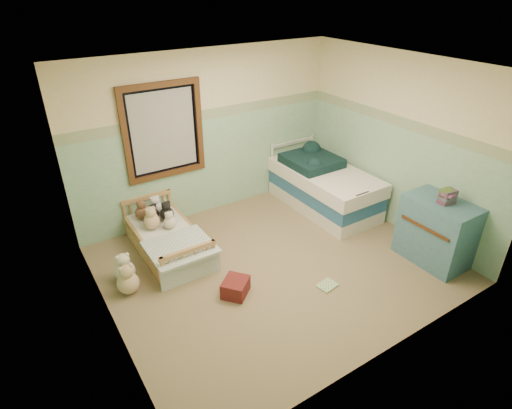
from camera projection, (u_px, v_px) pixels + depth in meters
floor at (275, 264)px, 5.52m from camera, size 4.20×3.60×0.02m
ceiling at (281, 68)px, 4.30m from camera, size 4.20×3.60×0.02m
wall_back at (208, 135)px, 6.24m from camera, size 4.20×0.04×2.50m
wall_front at (399, 253)px, 3.59m from camera, size 4.20×0.04×2.50m
wall_left at (96, 230)px, 3.92m from camera, size 0.04×3.60×2.50m
wall_right at (399, 144)px, 5.91m from camera, size 0.04×3.60×2.50m
wainscot_mint at (211, 166)px, 6.47m from camera, size 4.20×0.01×1.50m
border_strip at (208, 114)px, 6.07m from camera, size 4.20×0.01×0.15m
window_frame at (164, 131)px, 5.78m from camera, size 1.16×0.06×1.36m
window_blinds at (164, 131)px, 5.79m from camera, size 0.92×0.01×1.12m
toddler_bed_frame at (168, 245)px, 5.74m from camera, size 0.75×1.49×0.19m
toddler_mattress at (167, 235)px, 5.66m from camera, size 0.68×1.43×0.12m
patchwork_quilt at (180, 247)px, 5.28m from camera, size 0.81×0.75×0.03m
plush_bed_brown at (142, 213)px, 5.88m from camera, size 0.20×0.20×0.20m
plush_bed_white at (156, 209)px, 5.97m from camera, size 0.21×0.21×0.21m
plush_bed_tan at (151, 219)px, 5.74m from camera, size 0.19×0.19×0.19m
plush_bed_dark at (167, 214)px, 5.85m from camera, size 0.20×0.20×0.20m
plush_floor_cream at (125, 271)px, 5.17m from camera, size 0.26×0.26×0.26m
plush_floor_tan at (128, 283)px, 4.96m from camera, size 0.26×0.26×0.26m
twin_bed_frame at (323, 201)px, 6.82m from camera, size 0.91×1.82×0.22m
twin_boxspring at (324, 189)px, 6.72m from camera, size 0.91×1.82×0.22m
twin_mattress at (325, 177)px, 6.61m from camera, size 0.95×1.86×0.22m
teal_blanket at (312, 161)px, 6.72m from camera, size 0.78×0.82×0.14m
dresser at (436, 231)px, 5.40m from camera, size 0.55×0.88×0.88m
book_stack at (448, 196)px, 5.12m from camera, size 0.20×0.17×0.18m
red_pillow at (236, 287)px, 4.95m from camera, size 0.42×0.41×0.20m
floor_book at (327, 285)px, 5.11m from camera, size 0.27×0.22×0.02m
extra_plush_0 at (170, 222)px, 5.67m from camera, size 0.17×0.17×0.17m
extra_plush_1 at (152, 221)px, 5.65m from camera, size 0.22×0.22×0.22m
extra_plush_2 at (154, 214)px, 5.88m from camera, size 0.16×0.16×0.16m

